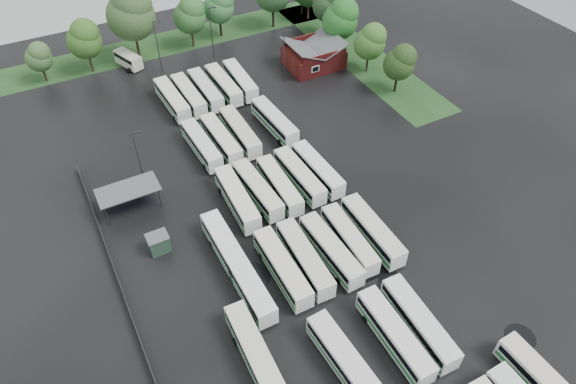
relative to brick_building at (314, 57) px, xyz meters
name	(u,v)px	position (x,y,z in m)	size (l,w,h in m)	color
ground	(320,271)	(-24.00, -42.77, -1.87)	(160.00, 160.00, 0.00)	black
brick_building	(314,57)	(0.00, 0.00, 0.00)	(10.07, 8.60, 5.39)	maroon
wash_shed	(128,191)	(-41.20, -20.74, 1.12)	(8.20, 4.20, 3.58)	#2D2D30
utility_hut	(159,243)	(-40.20, -30.17, -0.55)	(2.70, 2.20, 2.62)	#223B2A
grass_strip_north	(166,43)	(-22.00, 22.03, -1.86)	(80.00, 10.00, 0.01)	#1C4118
grass_strip_east	(357,54)	(10.00, 0.03, -1.86)	(10.00, 50.00, 0.01)	#1C4118
west_fence	(123,292)	(-46.20, -34.77, -1.27)	(0.10, 50.00, 1.20)	#2D2D30
bus_r1c0	(346,362)	(-28.27, -55.07, -0.11)	(2.94, 11.54, 3.19)	white
bus_r1c2	(394,335)	(-22.01, -54.92, -0.12)	(2.66, 11.45, 3.17)	white
bus_r1c3	(419,322)	(-18.69, -54.92, -0.12)	(2.92, 11.51, 3.18)	white
bus_r2c0	(282,268)	(-28.40, -41.28, -0.10)	(2.64, 11.56, 3.21)	white
bus_r2c1	(305,258)	(-25.34, -41.30, -0.11)	(2.97, 11.57, 3.19)	white
bus_r2c2	(331,250)	(-21.84, -41.69, -0.13)	(2.72, 11.38, 3.15)	white
bus_r2c3	(349,239)	(-18.83, -41.22, -0.20)	(2.80, 11.00, 3.04)	white
bus_r2c4	(372,231)	(-15.47, -41.46, -0.10)	(2.65, 11.55, 3.20)	white
bus_r3c0	(237,198)	(-28.36, -27.94, -0.10)	(2.96, 11.65, 3.22)	white
bus_r3c1	(258,190)	(-25.12, -27.63, -0.15)	(2.84, 11.29, 3.12)	white
bus_r3c2	(279,185)	(-22.01, -28.25, -0.19)	(2.71, 11.02, 3.05)	white
bus_r3c3	(299,176)	(-18.60, -27.88, -0.16)	(2.62, 11.21, 3.11)	white
bus_r3c4	(318,169)	(-15.58, -27.85, -0.17)	(2.66, 11.17, 3.09)	white
bus_r4c0	(202,145)	(-28.37, -14.68, -0.16)	(2.69, 11.23, 3.11)	white
bus_r4c1	(221,139)	(-25.17, -14.70, -0.14)	(2.61, 11.33, 3.14)	white
bus_r4c2	(240,132)	(-21.85, -14.46, -0.10)	(2.65, 11.58, 3.21)	white
bus_r4c4	(274,121)	(-15.78, -14.51, -0.11)	(2.96, 11.59, 3.20)	white
bus_r5c0	(172,99)	(-28.27, -0.68, -0.11)	(2.82, 11.52, 3.19)	white
bus_r5c1	(189,95)	(-25.31, -0.76, -0.14)	(2.57, 11.33, 3.15)	white
bus_r5c2	(206,90)	(-22.17, -0.63, -0.12)	(2.47, 11.40, 3.17)	white
bus_r5c3	(223,85)	(-18.78, -0.59, -0.12)	(2.56, 11.44, 3.18)	white
bus_r5c4	(240,80)	(-15.55, -0.63, -0.12)	(2.91, 11.47, 3.17)	white
artic_bus_west_b	(237,265)	(-33.05, -38.37, -0.09)	(2.50, 17.30, 3.21)	white
artic_bus_west_c	(265,373)	(-36.13, -52.21, -0.16)	(2.93, 16.64, 3.07)	white
minibus	(128,59)	(-31.11, 16.62, -0.38)	(4.23, 6.54, 2.68)	silver
tree_north_0	(39,57)	(-45.90, 18.50, 3.13)	(4.69, 4.69, 7.77)	#312317
tree_north_1	(84,38)	(-37.59, 17.94, 4.83)	(6.29, 6.29, 10.41)	#3A281A
tree_north_2	(131,12)	(-28.32, 18.27, 7.68)	(8.95, 8.95, 14.83)	#302518
tree_north_3	(190,14)	(-17.32, 18.17, 4.84)	(6.30, 6.30, 10.43)	#3C2E1F
tree_north_4	(220,5)	(-10.60, 19.64, 4.72)	(6.18, 6.18, 10.23)	black
tree_east_0	(401,62)	(8.66, -14.51, 3.98)	(5.49, 5.49, 9.09)	black
tree_east_1	(371,41)	(8.10, -6.37, 4.27)	(5.76, 5.76, 9.54)	black
tree_east_2	(341,18)	(6.99, 2.01, 5.37)	(6.79, 6.79, 11.25)	#312313
tree_east_3	(330,3)	(9.07, 9.50, 5.08)	(6.52, 6.52, 10.80)	black
lamp_post_ne	(285,53)	(-7.36, -2.15, 3.84)	(1.51, 0.29, 9.83)	#2D2D30
lamp_post_nw	(138,154)	(-38.11, -16.78, 3.36)	(1.39, 0.27, 9.00)	#2D2D30
lamp_post_back_w	(158,43)	(-26.11, 11.71, 3.97)	(1.55, 0.30, 10.04)	#2D2D30
lamp_post_back_e	(212,29)	(-15.47, 11.95, 4.03)	(1.56, 0.30, 10.15)	#2D2D30
puddle_2	(252,277)	(-31.68, -39.57, -1.86)	(4.55, 4.55, 0.01)	black
puddle_3	(384,282)	(-17.88, -47.76, -1.86)	(4.40, 4.40, 0.01)	black
puddle_4	(520,337)	(-9.08, -60.97, -1.86)	(3.46, 3.46, 0.01)	black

